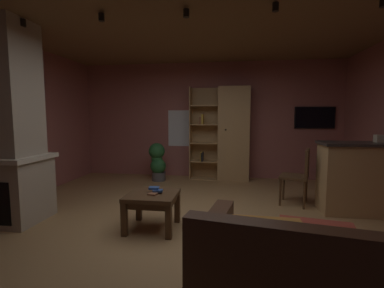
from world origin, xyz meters
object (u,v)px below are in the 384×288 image
Objects in this scene: tissue_box at (380,139)px; kitchen_bar_counter at (368,178)px; table_book_1 at (158,191)px; coffee_table at (152,200)px; potted_floor_plant at (158,161)px; wall_mounted_tv at (315,118)px; dining_chair at (299,173)px; stone_fireplace at (7,133)px; bookshelf_cabinet at (230,134)px; table_book_2 at (154,188)px; leather_couch at (319,288)px; table_book_0 at (153,194)px.

kitchen_bar_counter is at bearing -155.40° from tissue_box.
coffee_table is at bearing -165.51° from table_book_1.
wall_mounted_tv reaches higher than potted_floor_plant.
table_book_1 is 0.13× the size of dining_chair.
stone_fireplace is 21.71× the size of table_book_1.
bookshelf_cabinet is 3.06m from table_book_2.
tissue_box is (2.20, -1.84, 0.08)m from bookshelf_cabinet.
leather_couch is 4.87m from wall_mounted_tv.
potted_floor_plant reaches higher than table_book_2.
potted_floor_plant is (-0.71, 2.55, -0.05)m from table_book_1.
table_book_1 is 0.97× the size of table_book_2.
tissue_box reaches higher than potted_floor_plant.
kitchen_bar_counter is (4.99, 1.01, -0.68)m from stone_fireplace.
tissue_box is at bearing 20.04° from table_book_0.
leather_couch is at bearing -21.85° from stone_fireplace.
stone_fireplace is at bearing -146.85° from wall_mounted_tv.
tissue_box is 0.07× the size of leather_couch.
wall_mounted_tv is (2.80, 3.12, 1.04)m from coffee_table.
table_book_2 is (2.02, 0.06, -0.69)m from stone_fireplace.
kitchen_bar_counter is 0.76× the size of leather_couch.
table_book_1 is 4.23m from wall_mounted_tv.
stone_fireplace reaches higher than kitchen_bar_counter.
tissue_box reaches higher than table_book_0.
leather_couch is 2.16m from coffee_table.
leather_couch is at bearing -43.56° from table_book_2.
dining_chair is (2.05, 1.32, 0.06)m from table_book_0.
stone_fireplace reaches higher than tissue_box.
table_book_0 is (0.02, -0.07, 0.10)m from coffee_table.
bookshelf_cabinet is 3.13m from coffee_table.
bookshelf_cabinet reaches higher than potted_floor_plant.
leather_couch is 2.12× the size of wall_mounted_tv.
tissue_box is 3.37m from table_book_0.
potted_floor_plant is (-2.72, 1.31, -0.08)m from dining_chair.
stone_fireplace is at bearing -135.19° from bookshelf_cabinet.
bookshelf_cabinet is 3.34× the size of coffee_table.
potted_floor_plant is at bearing 156.64° from kitchen_bar_counter.
table_book_1 reaches higher than table_book_0.
table_book_2 is (0.01, 0.04, 0.15)m from coffee_table.
coffee_table is 4.92× the size of table_book_2.
potted_floor_plant is at bearing 119.00° from leather_couch.
coffee_table is 0.74× the size of potted_floor_plant.
leather_couch is 17.32× the size of table_book_0.
potted_floor_plant is at bearing 104.20° from table_book_0.
bookshelf_cabinet is at bearing -173.54° from wall_mounted_tv.
bookshelf_cabinet is 16.93× the size of table_book_1.
wall_mounted_tv reaches higher than coffee_table.
bookshelf_cabinet is 17.40× the size of tissue_box.
kitchen_bar_counter is at bearing 18.52° from coffee_table.
table_book_2 is (-3.12, -1.03, -0.59)m from tissue_box.
dining_chair reaches higher than potted_floor_plant.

